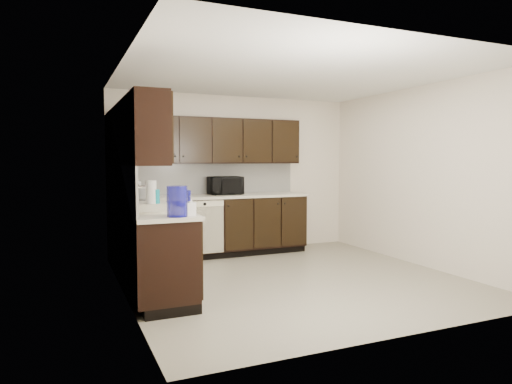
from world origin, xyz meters
The scene contains 20 objects.
floor centered at (0.00, 0.00, 0.00)m, with size 4.00×4.00×0.00m, color gray.
ceiling centered at (0.00, 0.00, 2.50)m, with size 4.00×4.00×0.00m, color white.
wall_back centered at (0.00, 2.00, 1.25)m, with size 4.00×0.02×2.50m, color beige.
wall_left centered at (-2.00, 0.00, 1.25)m, with size 0.02×4.00×2.50m, color beige.
wall_right centered at (2.00, 0.00, 1.25)m, with size 0.02×4.00×2.50m, color beige.
wall_front centered at (0.00, -2.00, 1.25)m, with size 4.00×0.02×2.50m, color beige.
lower_cabinets centered at (-1.01, 1.11, 0.41)m, with size 3.00×2.80×0.90m.
countertop centered at (-1.01, 1.11, 0.92)m, with size 3.03×2.83×0.04m.
backsplash centered at (-1.22, 1.32, 1.18)m, with size 3.00×2.80×0.48m.
upper_cabinets centered at (-1.10, 1.20, 1.77)m, with size 3.00×2.80×0.70m.
dishwasher centered at (-0.70, 1.41, 0.55)m, with size 0.58×0.04×0.78m.
sink centered at (-1.68, -0.01, 0.88)m, with size 0.54×0.82×0.42m.
microwave centered at (-0.26, 1.75, 1.08)m, with size 0.50×0.34×0.28m, color black.
soap_bottle_a centered at (-1.48, -0.70, 1.04)m, with size 0.09×0.09×0.20m, color gray.
soap_bottle_b centered at (-1.81, 0.93, 1.06)m, with size 0.09×0.09×0.24m, color gray.
toaster_oven centered at (-1.75, 1.71, 1.06)m, with size 0.38×0.28×0.24m, color silver.
storage_bin centered at (-1.69, 1.29, 1.03)m, with size 0.43×0.32×0.17m, color silver.
blue_pitcher centered at (-1.61, -0.70, 1.09)m, with size 0.19×0.19×0.29m, color #100F8A.
teal_tumbler centered at (-1.53, 0.68, 1.03)m, with size 0.08×0.08×0.17m, color #0D8697.
paper_towel_roll centered at (-1.59, 0.69, 1.08)m, with size 0.13×0.13×0.28m, color silver.
Camera 1 is at (-2.62, -4.92, 1.47)m, focal length 32.00 mm.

